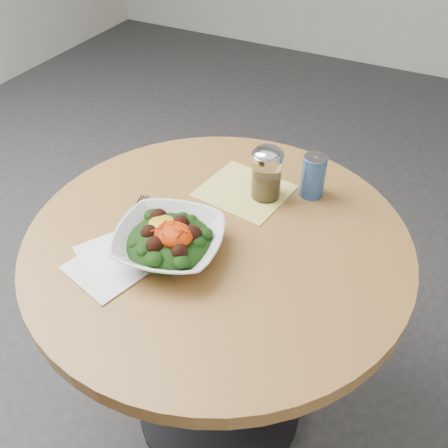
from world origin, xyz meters
The scene contains 8 objects.
ground centered at (0.00, 0.00, 0.00)m, with size 6.00×6.00×0.00m, color #2C2C2F.
table centered at (0.00, 0.00, 0.55)m, with size 0.90×0.90×0.75m.
cloth_napkin centered at (-0.02, 0.19, 0.75)m, with size 0.21×0.19×0.00m, color yellow.
paper_napkins centered at (-0.16, -0.18, 0.75)m, with size 0.22×0.24×0.00m.
salad_bowl centered at (-0.07, -0.09, 0.78)m, with size 0.29×0.29×0.09m.
fork centered at (-0.21, -0.04, 0.76)m, with size 0.06×0.18×0.00m.
spice_shaker centered at (0.04, 0.19, 0.82)m, with size 0.08×0.08×0.14m.
beverage_can centered at (0.14, 0.25, 0.81)m, with size 0.06×0.06×0.12m.
Camera 1 is at (0.41, -0.76, 1.52)m, focal length 40.00 mm.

